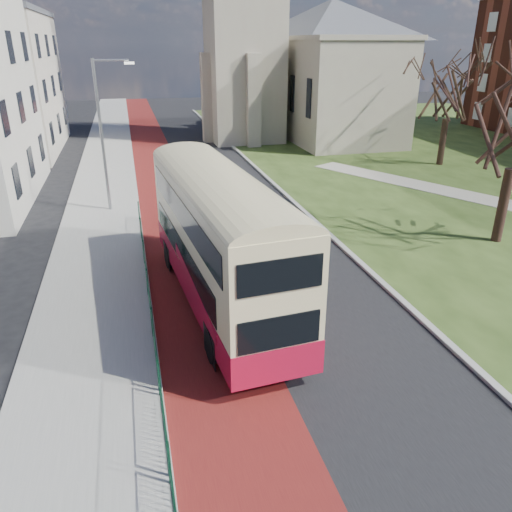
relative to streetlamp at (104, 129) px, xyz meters
name	(u,v)px	position (x,y,z in m)	size (l,w,h in m)	color
ground	(274,400)	(4.35, -18.00, -4.59)	(160.00, 160.00, 0.00)	black
road_carriageway	(209,194)	(5.85, 2.00, -4.59)	(9.00, 120.00, 0.01)	black
bus_lane	(166,197)	(3.15, 2.00, -4.59)	(3.40, 120.00, 0.01)	#591414
pavement_west	(102,201)	(-0.65, 2.00, -4.53)	(4.00, 120.00, 0.12)	gray
kerb_west	(136,198)	(1.35, 2.00, -4.53)	(0.25, 120.00, 0.13)	#999993
kerb_east	(270,181)	(10.45, 4.00, -4.53)	(0.25, 80.00, 0.13)	#999993
pedestrian_railing	(152,322)	(1.40, -14.00, -4.04)	(0.07, 24.00, 1.12)	#0E3D26
streetlamp	(104,129)	(0.00, 0.00, 0.00)	(2.13, 0.18, 8.00)	gray
bus	(219,235)	(3.97, -12.30, -1.89)	(3.62, 11.52, 4.74)	#AA0F2C
winter_tree_far	(451,81)	(24.73, 5.73, 1.63)	(7.45, 7.45, 8.93)	#312118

